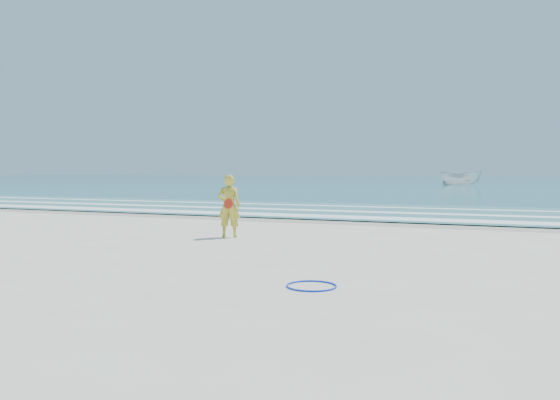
% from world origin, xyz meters
% --- Properties ---
extents(ground, '(400.00, 400.00, 0.00)m').
position_xyz_m(ground, '(0.00, 0.00, 0.00)').
color(ground, silver).
rests_on(ground, ground).
extents(wet_sand, '(400.00, 2.40, 0.00)m').
position_xyz_m(wet_sand, '(0.00, 9.00, 0.00)').
color(wet_sand, '#B2A893').
rests_on(wet_sand, ground).
extents(ocean, '(400.00, 190.00, 0.04)m').
position_xyz_m(ocean, '(0.00, 105.00, 0.02)').
color(ocean, '#19727F').
rests_on(ocean, ground).
extents(shallow, '(400.00, 10.00, 0.01)m').
position_xyz_m(shallow, '(0.00, 14.00, 0.04)').
color(shallow, '#59B7AD').
rests_on(shallow, ocean).
extents(foam_near, '(400.00, 1.40, 0.01)m').
position_xyz_m(foam_near, '(0.00, 10.30, 0.05)').
color(foam_near, white).
rests_on(foam_near, shallow).
extents(foam_mid, '(400.00, 0.90, 0.01)m').
position_xyz_m(foam_mid, '(0.00, 13.20, 0.05)').
color(foam_mid, white).
rests_on(foam_mid, shallow).
extents(foam_far, '(400.00, 0.60, 0.01)m').
position_xyz_m(foam_far, '(0.00, 16.50, 0.05)').
color(foam_far, white).
rests_on(foam_far, shallow).
extents(hoop, '(0.97, 0.97, 0.03)m').
position_xyz_m(hoop, '(3.30, -1.80, 0.01)').
color(hoop, '#0B31D5').
rests_on(hoop, ground).
extents(boat, '(5.03, 1.91, 1.94)m').
position_xyz_m(boat, '(0.69, 61.81, 1.01)').
color(boat, silver).
rests_on(boat, ocean).
extents(woman, '(0.72, 0.58, 1.70)m').
position_xyz_m(woman, '(-0.85, 3.30, 0.85)').
color(woman, gold).
rests_on(woman, ground).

